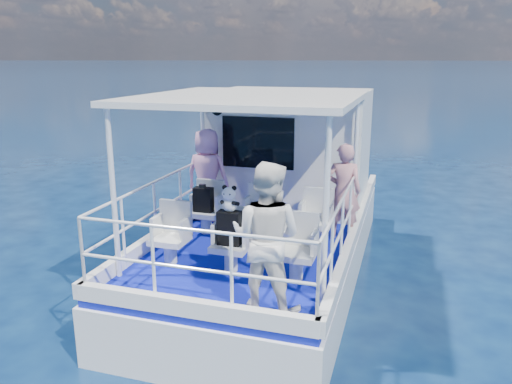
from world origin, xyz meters
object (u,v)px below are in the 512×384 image
passenger_stbd_aft (266,238)px  panda (229,198)px  backpack_center (229,228)px  passenger_port_fwd (207,175)px

passenger_stbd_aft → panda: 1.16m
passenger_stbd_aft → panda: (-0.75, 0.87, 0.15)m
backpack_center → panda: size_ratio=1.33×
passenger_port_fwd → passenger_stbd_aft: passenger_stbd_aft is taller
passenger_port_fwd → passenger_stbd_aft: size_ratio=0.94×
panda → passenger_port_fwd: bearing=120.0°
passenger_port_fwd → panda: bearing=122.7°
backpack_center → passenger_stbd_aft: bearing=-48.9°
passenger_port_fwd → backpack_center: bearing=122.5°
backpack_center → panda: panda is taller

